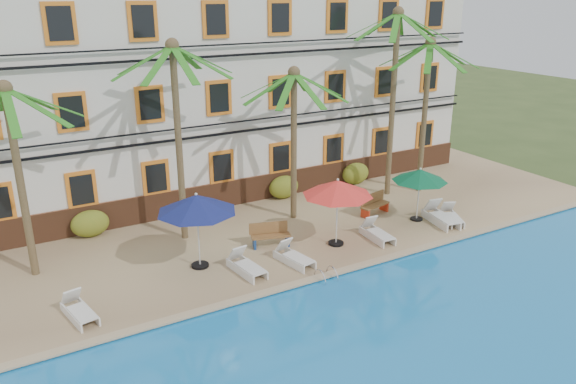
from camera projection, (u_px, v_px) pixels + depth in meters
ground at (337, 265)px, 20.72m from camera, size 100.00×100.00×0.00m
pool_deck at (273, 217)px, 24.76m from camera, size 30.00×12.00×0.25m
swimming_pool at (486, 366)px, 14.97m from camera, size 26.00×12.00×0.20m
pool_coping at (352, 268)px, 19.89m from camera, size 30.00×0.35×0.06m
hotel_building at (223, 83)px, 27.05m from camera, size 25.40×6.44×10.22m
palm_a at (15, 152)px, 18.07m from camera, size 4.49×4.49×6.72m
palm_b at (177, 114)px, 20.74m from camera, size 4.49×4.49×7.74m
palm_c at (294, 121)px, 23.01m from camera, size 4.49×4.49×6.49m
palm_d at (394, 79)px, 25.42m from camera, size 4.49×4.49×8.67m
palm_e at (426, 94)px, 26.12m from camera, size 4.49×4.49×7.36m
shrub_left at (90, 224)px, 22.36m from camera, size 1.50×0.90×1.10m
shrub_mid at (284, 187)px, 26.52m from camera, size 1.50×0.90×1.10m
shrub_right at (356, 173)px, 28.49m from camera, size 1.50×0.90×1.10m
umbrella_blue at (197, 204)px, 19.27m from camera, size 2.81×2.81×2.80m
umbrella_red at (338, 188)px, 21.06m from camera, size 2.70×2.70×2.70m
umbrella_green at (420, 176)px, 23.49m from camera, size 2.35×2.35×2.35m
lounger_a at (79, 310)px, 16.85m from camera, size 0.90×1.75×0.79m
lounger_b at (246, 265)px, 19.56m from camera, size 0.84×1.83×0.84m
lounger_c at (294, 256)px, 20.25m from camera, size 0.91×1.80×0.81m
lounger_d at (377, 233)px, 22.23m from camera, size 0.74×1.77×0.82m
lounger_e at (440, 216)px, 23.75m from camera, size 1.05×2.06×0.93m
lounger_f at (452, 216)px, 23.90m from camera, size 1.23×1.72×0.77m
bench_left at (271, 234)px, 21.59m from camera, size 1.57×0.90×0.93m
bench_right at (374, 204)px, 24.66m from camera, size 1.57×0.79×0.93m
pool_ladder at (326, 278)px, 19.28m from camera, size 0.54×0.74×0.74m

